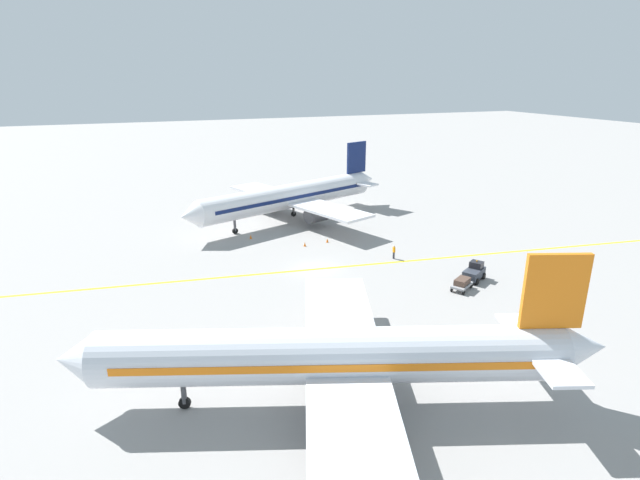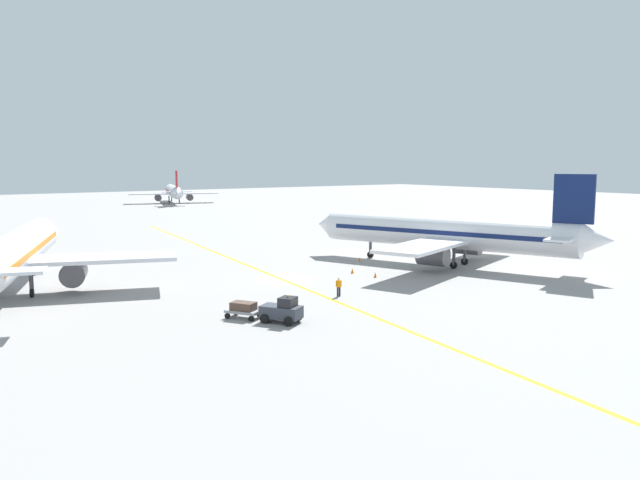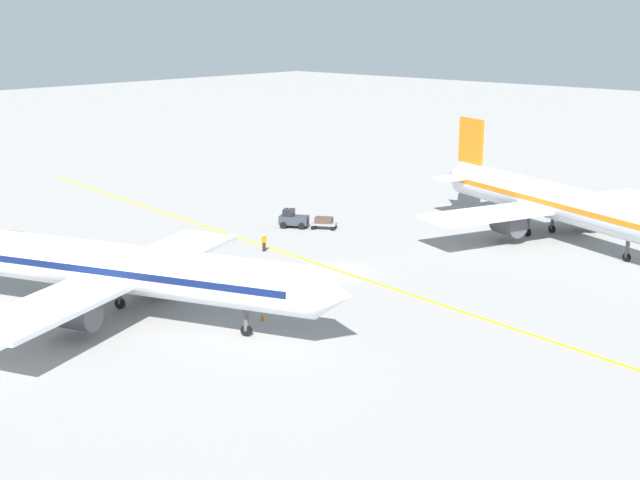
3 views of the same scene
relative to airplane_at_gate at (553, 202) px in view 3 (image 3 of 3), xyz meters
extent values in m
plane|color=gray|center=(23.36, -7.35, -3.71)|extent=(400.00, 400.00, 0.00)
cube|color=yellow|center=(23.36, -7.35, -3.71)|extent=(16.58, 118.96, 0.01)
cylinder|color=silver|center=(0.15, 0.42, 0.09)|extent=(13.38, 29.49, 3.60)
cone|color=silver|center=(-5.35, -15.14, 0.39)|extent=(3.88, 3.85, 3.06)
cube|color=orange|center=(0.15, 0.42, 0.24)|extent=(12.42, 26.67, 0.50)
cube|color=silver|center=(-0.19, -0.53, -0.63)|extent=(28.13, 14.22, 0.36)
cylinder|color=#4C4C51|center=(-4.90, 1.14, -1.88)|extent=(3.14, 3.75, 2.20)
cylinder|color=#4C4C51|center=(4.53, -2.19, -1.88)|extent=(3.14, 3.75, 2.20)
cube|color=orange|center=(-4.51, -12.79, 4.39)|extent=(1.67, 3.89, 5.00)
cube|color=silver|center=(-4.35, -12.31, 0.49)|extent=(9.29, 5.26, 0.24)
cylinder|color=#4C4C51|center=(3.34, 9.47, -2.31)|extent=(0.36, 0.36, 2.00)
cylinder|color=black|center=(3.34, 9.47, -3.31)|extent=(0.53, 0.85, 0.80)
cylinder|color=#4C4C51|center=(-2.03, -0.94, -2.31)|extent=(0.36, 0.36, 2.00)
cylinder|color=black|center=(-2.03, -0.94, -3.31)|extent=(0.53, 0.85, 0.80)
cylinder|color=#4C4C51|center=(0.99, -2.00, -2.31)|extent=(0.36, 0.36, 2.00)
cylinder|color=black|center=(0.99, -2.00, -3.31)|extent=(0.53, 0.85, 0.80)
cylinder|color=white|center=(43.13, -10.64, 0.09)|extent=(13.74, 29.40, 3.60)
cone|color=white|center=(37.53, 4.56, 0.09)|extent=(4.04, 3.43, 3.42)
cube|color=#0F1E51|center=(43.13, -10.64, 0.24)|extent=(12.75, 26.59, 0.50)
cube|color=white|center=(43.48, -11.58, -0.63)|extent=(28.07, 14.55, 0.36)
cylinder|color=#4C4C51|center=(38.79, -13.31, -1.88)|extent=(3.17, 3.76, 2.20)
cylinder|color=#4C4C51|center=(48.17, -9.85, -1.88)|extent=(3.17, 3.76, 2.20)
cylinder|color=#4C4C51|center=(39.82, -1.63, -2.31)|extent=(0.36, 0.36, 2.00)
cylinder|color=black|center=(39.82, -1.63, -3.31)|extent=(0.54, 0.85, 0.80)
cylinder|color=#4C4C51|center=(42.32, -13.07, -2.31)|extent=(0.36, 0.36, 2.00)
cylinder|color=black|center=(42.32, -13.07, -3.31)|extent=(0.54, 0.85, 0.80)
cylinder|color=#4C4C51|center=(45.32, -11.96, -2.31)|extent=(0.36, 0.36, 2.00)
cylinder|color=black|center=(45.32, -11.96, -3.31)|extent=(0.54, 0.85, 0.80)
cube|color=#333842|center=(14.32, -21.99, -2.91)|extent=(2.84, 3.34, 0.90)
cube|color=black|center=(14.60, -22.46, -2.11)|extent=(1.66, 1.60, 0.70)
sphere|color=orange|center=(14.60, -22.46, -1.68)|extent=(0.16, 0.16, 0.16)
cylinder|color=black|center=(15.47, -22.43, -3.36)|extent=(0.58, 0.73, 0.70)
cylinder|color=black|center=(14.19, -23.21, -3.36)|extent=(0.58, 0.73, 0.70)
cylinder|color=black|center=(14.45, -20.77, -3.36)|extent=(0.58, 0.73, 0.70)
cylinder|color=black|center=(13.17, -21.55, -3.36)|extent=(0.58, 0.73, 0.70)
cube|color=gray|center=(12.65, -19.26, -3.17)|extent=(2.55, 2.95, 0.20)
cube|color=#4C382D|center=(12.65, -19.26, -2.77)|extent=(1.91, 2.14, 0.60)
cylinder|color=black|center=(13.73, -19.82, -3.49)|extent=(0.35, 0.45, 0.44)
cylinder|color=black|center=(12.65, -20.48, -3.49)|extent=(0.35, 0.45, 0.44)
cylinder|color=black|center=(12.64, -18.04, -3.49)|extent=(0.35, 0.45, 0.44)
cylinder|color=black|center=(11.57, -18.70, -3.49)|extent=(0.35, 0.45, 0.44)
cylinder|color=#23232D|center=(23.29, -17.26, -3.28)|extent=(0.16, 0.16, 0.85)
cylinder|color=#23232D|center=(23.09, -17.23, -3.28)|extent=(0.16, 0.16, 0.85)
cube|color=orange|center=(23.19, -17.25, -2.56)|extent=(0.39, 0.27, 0.60)
cylinder|color=orange|center=(23.43, -17.28, -2.56)|extent=(0.10, 0.10, 0.55)
cylinder|color=orange|center=(22.95, -17.21, -2.56)|extent=(0.10, 0.10, 0.55)
sphere|color=beige|center=(23.19, -17.25, -2.14)|extent=(0.22, 0.22, 0.22)
cone|color=orange|center=(31.32, -8.85, -3.43)|extent=(0.32, 0.32, 0.55)
cone|color=orange|center=(31.74, -12.13, -3.43)|extent=(0.32, 0.32, 0.55)
cone|color=orange|center=(36.88, -3.11, -3.43)|extent=(0.32, 0.32, 0.55)
camera|label=1|loc=(-25.78, 11.18, 17.25)|focal=28.00mm
camera|label=2|loc=(-9.23, -60.39, 8.04)|focal=35.00mm
camera|label=3|loc=(79.23, 41.90, 18.05)|focal=50.00mm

